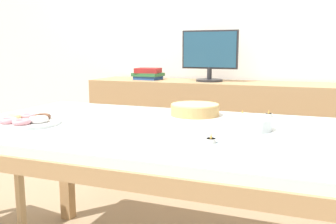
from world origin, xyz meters
name	(u,v)px	position (x,y,z in m)	size (l,w,h in m)	color
wall_back	(236,24)	(0.00, 1.55, 1.30)	(8.00, 0.10, 2.60)	white
dining_table	(163,145)	(0.00, 0.00, 0.69)	(1.85, 1.04, 0.77)	silver
sideboard	(225,139)	(0.00, 1.25, 0.43)	(2.10, 0.44, 0.86)	tan
computer_monitor	(210,56)	(-0.13, 1.25, 1.05)	(0.42, 0.20, 0.38)	#262628
book_stack	(148,74)	(-0.63, 1.25, 0.91)	(0.23, 0.20, 0.09)	#23478C
cake_chocolate_round	(195,111)	(0.07, 0.26, 0.80)	(0.32, 0.32, 0.07)	white
pastry_platter	(25,121)	(-0.60, -0.18, 0.78)	(0.32, 0.32, 0.04)	white
plate_stack	(247,123)	(0.35, 0.08, 0.79)	(0.21, 0.21, 0.05)	white
tealight_centre	(211,140)	(0.27, -0.21, 0.78)	(0.04, 0.04, 0.04)	silver
tealight_near_cakes	(242,115)	(0.28, 0.37, 0.78)	(0.04, 0.04, 0.04)	silver
tealight_near_front	(269,115)	(0.40, 0.41, 0.78)	(0.04, 0.04, 0.04)	silver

